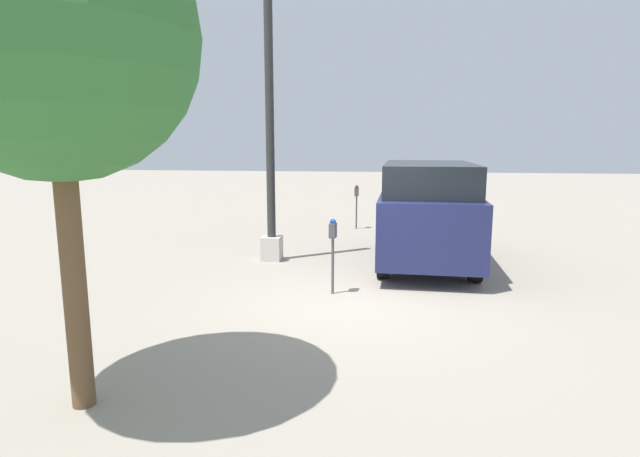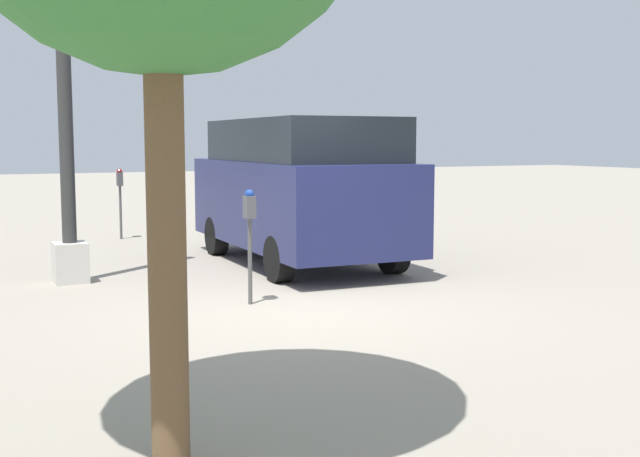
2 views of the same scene
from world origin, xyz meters
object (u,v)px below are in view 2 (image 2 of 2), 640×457
at_px(parking_meter_far, 120,187).
at_px(lamp_post, 64,90).
at_px(parked_van, 299,187).
at_px(parking_meter_near, 250,220).

distance_m(parking_meter_far, lamp_post, 5.13).
relative_size(parking_meter_far, lamp_post, 0.20).
xyz_separation_m(parking_meter_far, parked_van, (-4.39, -1.85, 0.18)).
relative_size(parking_meter_near, lamp_post, 0.20).
bearing_deg(parked_van, parking_meter_far, 24.39).
bearing_deg(parking_meter_near, parked_van, -29.49).
bearing_deg(parked_van, parking_meter_near, 146.84).
relative_size(lamp_post, parked_van, 1.43).
bearing_deg(parking_meter_near, parking_meter_far, 5.54).
distance_m(lamp_post, parked_van, 3.77).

